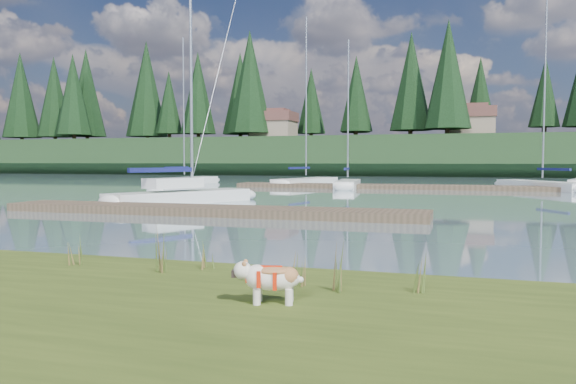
% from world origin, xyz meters
% --- Properties ---
extents(ground, '(200.00, 200.00, 0.00)m').
position_xyz_m(ground, '(0.00, 30.00, 0.00)').
color(ground, gray).
rests_on(ground, ground).
extents(ridge, '(200.00, 20.00, 5.00)m').
position_xyz_m(ridge, '(0.00, 73.00, 2.50)').
color(ridge, black).
rests_on(ridge, ground).
extents(bulldog, '(0.80, 0.43, 0.47)m').
position_xyz_m(bulldog, '(2.88, -3.63, 0.64)').
color(bulldog, silver).
rests_on(bulldog, bank).
extents(sailboat_main, '(4.88, 8.06, 11.79)m').
position_xyz_m(sailboat_main, '(-7.12, 14.01, 0.42)').
color(sailboat_main, silver).
rests_on(sailboat_main, ground).
extents(dock_near, '(16.00, 2.00, 0.30)m').
position_xyz_m(dock_near, '(-4.00, 9.00, 0.15)').
color(dock_near, '#4C3D2C').
rests_on(dock_near, ground).
extents(dock_far, '(26.00, 2.20, 0.30)m').
position_xyz_m(dock_far, '(2.00, 30.00, 0.15)').
color(dock_far, '#4C3D2C').
rests_on(dock_far, ground).
extents(sailboat_bg_0, '(3.05, 8.72, 12.34)m').
position_xyz_m(sailboat_bg_0, '(-17.33, 33.76, 0.32)').
color(sailboat_bg_0, silver).
rests_on(sailboat_bg_0, ground).
extents(sailboat_bg_1, '(3.78, 9.26, 13.43)m').
position_xyz_m(sailboat_bg_1, '(-6.82, 34.48, 0.32)').
color(sailboat_bg_1, silver).
rests_on(sailboat_bg_1, ground).
extents(sailboat_bg_2, '(2.09, 7.09, 10.60)m').
position_xyz_m(sailboat_bg_2, '(-2.93, 30.45, 0.33)').
color(sailboat_bg_2, silver).
rests_on(sailboat_bg_2, ground).
extents(sailboat_bg_3, '(6.01, 8.79, 13.22)m').
position_xyz_m(sailboat_bg_3, '(9.75, 32.68, 0.32)').
color(sailboat_bg_3, silver).
rests_on(sailboat_bg_3, ground).
extents(weed_0, '(0.17, 0.14, 0.66)m').
position_xyz_m(weed_0, '(0.82, -2.45, 0.62)').
color(weed_0, '#475B23').
rests_on(weed_0, bank).
extents(weed_1, '(0.17, 0.14, 0.43)m').
position_xyz_m(weed_1, '(1.31, -2.03, 0.53)').
color(weed_1, '#475B23').
rests_on(weed_1, bank).
extents(weed_2, '(0.17, 0.14, 0.66)m').
position_xyz_m(weed_2, '(3.43, -2.84, 0.62)').
color(weed_2, '#475B23').
rests_on(weed_2, bank).
extents(weed_3, '(0.17, 0.14, 0.54)m').
position_xyz_m(weed_3, '(-0.71, -2.38, 0.58)').
color(weed_3, '#475B23').
rests_on(weed_3, bank).
extents(weed_4, '(0.17, 0.14, 0.48)m').
position_xyz_m(weed_4, '(2.93, -2.69, 0.55)').
color(weed_4, '#475B23').
rests_on(weed_4, bank).
extents(weed_5, '(0.17, 0.14, 0.62)m').
position_xyz_m(weed_5, '(4.45, -2.60, 0.61)').
color(weed_5, '#475B23').
rests_on(weed_5, bank).
extents(mud_lip, '(60.00, 0.50, 0.14)m').
position_xyz_m(mud_lip, '(0.00, -1.60, 0.07)').
color(mud_lip, '#33281C').
rests_on(mud_lip, ground).
extents(conifer_0, '(5.72, 5.72, 14.15)m').
position_xyz_m(conifer_0, '(-55.00, 67.00, 12.64)').
color(conifer_0, '#382619').
rests_on(conifer_0, ridge).
extents(conifer_1, '(4.40, 4.40, 11.30)m').
position_xyz_m(conifer_1, '(-40.00, 71.00, 11.28)').
color(conifer_1, '#382619').
rests_on(conifer_1, ridge).
extents(conifer_2, '(6.60, 6.60, 16.05)m').
position_xyz_m(conifer_2, '(-25.00, 68.00, 13.54)').
color(conifer_2, '#382619').
rests_on(conifer_2, ridge).
extents(conifer_3, '(4.84, 4.84, 12.25)m').
position_xyz_m(conifer_3, '(-10.00, 72.00, 11.74)').
color(conifer_3, '#382619').
rests_on(conifer_3, ridge).
extents(conifer_4, '(6.16, 6.16, 15.10)m').
position_xyz_m(conifer_4, '(3.00, 66.00, 13.09)').
color(conifer_4, '#382619').
rests_on(conifer_4, ridge).
extents(conifer_5, '(3.96, 3.96, 10.35)m').
position_xyz_m(conifer_5, '(15.00, 70.00, 10.83)').
color(conifer_5, '#382619').
rests_on(conifer_5, ridge).
extents(house_0, '(6.30, 5.30, 4.65)m').
position_xyz_m(house_0, '(-22.00, 70.00, 7.31)').
color(house_0, gray).
rests_on(house_0, ridge).
extents(house_1, '(6.30, 5.30, 4.65)m').
position_xyz_m(house_1, '(6.00, 71.00, 7.31)').
color(house_1, gray).
rests_on(house_1, ridge).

